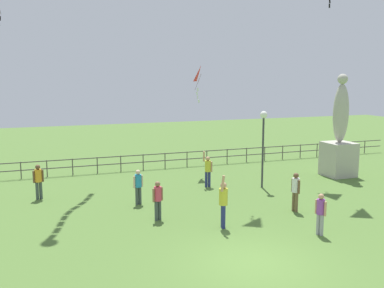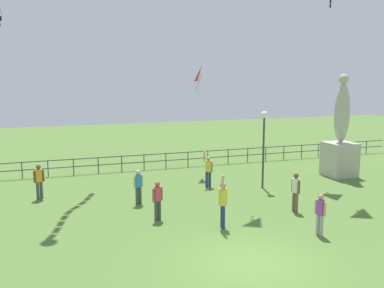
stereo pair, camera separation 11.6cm
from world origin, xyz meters
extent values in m
plane|color=#517533|center=(0.00, 0.00, 0.00)|extent=(80.00, 80.00, 0.00)
cube|color=#B2AD9E|center=(9.99, 8.70, 0.96)|extent=(1.55, 1.55, 1.92)
ellipsoid|color=#B2AD9E|center=(9.99, 8.70, 3.56)|extent=(0.90, 0.76, 3.28)
sphere|color=#B2AD9E|center=(9.99, 8.70, 5.44)|extent=(0.56, 0.56, 0.56)
cylinder|color=#38383D|center=(4.65, 7.83, 1.78)|extent=(0.10, 0.10, 3.56)
sphere|color=white|center=(4.65, 7.83, 3.71)|extent=(0.36, 0.36, 0.36)
cylinder|color=navy|center=(0.37, 3.04, 0.44)|extent=(0.15, 0.15, 0.88)
cylinder|color=navy|center=(0.42, 3.20, 0.44)|extent=(0.15, 0.15, 0.88)
cylinder|color=gold|center=(0.40, 3.12, 1.19)|extent=(0.32, 0.32, 0.62)
sphere|color=tan|center=(0.40, 3.12, 1.62)|extent=(0.24, 0.24, 0.24)
cylinder|color=tan|center=(0.29, 2.93, 1.74)|extent=(0.18, 0.14, 0.60)
cylinder|color=tan|center=(0.46, 3.32, 1.15)|extent=(0.10, 0.10, 0.59)
cylinder|color=navy|center=(2.02, 8.88, 0.40)|extent=(0.14, 0.14, 0.80)
cylinder|color=navy|center=(2.18, 8.86, 0.40)|extent=(0.14, 0.14, 0.80)
cylinder|color=gold|center=(2.10, 8.87, 1.08)|extent=(0.29, 0.29, 0.57)
sphere|color=tan|center=(2.10, 8.87, 1.47)|extent=(0.21, 0.21, 0.21)
cylinder|color=tan|center=(1.92, 8.95, 1.58)|extent=(0.11, 0.17, 0.54)
cylinder|color=tan|center=(2.29, 8.84, 1.05)|extent=(0.09, 0.09, 0.54)
cylinder|color=#99999E|center=(3.30, 1.33, 0.38)|extent=(0.13, 0.13, 0.77)
cylinder|color=#99999E|center=(3.35, 1.19, 0.38)|extent=(0.13, 0.13, 0.77)
cylinder|color=purple|center=(3.32, 1.26, 1.04)|extent=(0.28, 0.28, 0.54)
sphere|color=tan|center=(3.32, 1.26, 1.41)|extent=(0.21, 0.21, 0.21)
cylinder|color=tan|center=(3.26, 1.43, 1.00)|extent=(0.08, 0.08, 0.51)
cylinder|color=tan|center=(3.38, 1.08, 1.00)|extent=(0.08, 0.08, 0.51)
cylinder|color=#3F4C47|center=(-1.59, 4.77, 0.40)|extent=(0.14, 0.14, 0.79)
cylinder|color=#3F4C47|center=(-1.74, 4.72, 0.40)|extent=(0.14, 0.14, 0.79)
cylinder|color=#D83F59|center=(-1.66, 4.75, 1.07)|extent=(0.29, 0.29, 0.56)
sphere|color=#8C6647|center=(-1.66, 4.75, 1.46)|extent=(0.21, 0.21, 0.21)
cylinder|color=#8C6647|center=(-1.48, 4.81, 1.04)|extent=(0.09, 0.09, 0.53)
cylinder|color=#8C6647|center=(-1.85, 4.68, 1.04)|extent=(0.09, 0.09, 0.53)
cylinder|color=#3F4C47|center=(-1.98, 7.07, 0.39)|extent=(0.13, 0.13, 0.79)
cylinder|color=#3F4C47|center=(-1.83, 7.11, 0.39)|extent=(0.13, 0.13, 0.79)
cylinder|color=#268CBF|center=(-1.91, 7.09, 1.07)|extent=(0.29, 0.29, 0.56)
sphere|color=beige|center=(-1.91, 7.09, 1.45)|extent=(0.21, 0.21, 0.21)
cylinder|color=beige|center=(-2.09, 7.04, 1.03)|extent=(0.09, 0.09, 0.53)
cylinder|color=beige|center=(-1.72, 7.14, 1.03)|extent=(0.09, 0.09, 0.53)
cylinder|color=brown|center=(4.00, 3.96, 0.42)|extent=(0.14, 0.14, 0.83)
cylinder|color=brown|center=(4.02, 3.80, 0.42)|extent=(0.14, 0.14, 0.83)
cylinder|color=white|center=(4.01, 3.88, 1.13)|extent=(0.31, 0.31, 0.59)
sphere|color=brown|center=(4.01, 3.88, 1.54)|extent=(0.22, 0.22, 0.22)
cylinder|color=brown|center=(3.99, 4.08, 1.09)|extent=(0.09, 0.09, 0.56)
cylinder|color=brown|center=(4.03, 3.68, 1.09)|extent=(0.09, 0.09, 0.56)
cylinder|color=#3F4C47|center=(-5.93, 9.45, 0.41)|extent=(0.14, 0.14, 0.82)
cylinder|color=#3F4C47|center=(-6.09, 9.41, 0.41)|extent=(0.14, 0.14, 0.82)
cylinder|color=orange|center=(-6.01, 9.43, 1.11)|extent=(0.30, 0.30, 0.58)
sphere|color=brown|center=(-6.01, 9.43, 1.51)|extent=(0.22, 0.22, 0.22)
cylinder|color=brown|center=(-5.82, 9.47, 1.08)|extent=(0.09, 0.09, 0.55)
cylinder|color=brown|center=(-6.21, 9.38, 1.08)|extent=(0.09, 0.09, 0.55)
cube|color=black|center=(-7.21, 9.92, 8.06)|extent=(0.09, 0.03, 0.20)
pyramid|color=red|center=(3.02, 12.22, 5.73)|extent=(0.73, 0.88, 0.92)
cylinder|color=#4C381E|center=(2.86, 12.31, 5.27)|extent=(0.33, 0.21, 0.92)
cube|color=white|center=(2.84, 12.30, 4.83)|extent=(0.10, 0.04, 0.20)
cube|color=white|center=(2.78, 12.27, 4.61)|extent=(0.11, 0.03, 0.21)
cube|color=white|center=(2.82, 12.29, 4.39)|extent=(0.12, 0.04, 0.21)
cube|color=white|center=(2.93, 12.35, 4.17)|extent=(0.11, 0.03, 0.21)
cube|color=black|center=(7.53, 6.88, 9.14)|extent=(0.10, 0.02, 0.20)
cube|color=black|center=(7.52, 6.88, 8.92)|extent=(0.11, 0.04, 0.21)
cylinder|color=#4C4742|center=(-6.91, 14.00, 0.47)|extent=(0.06, 0.06, 0.95)
cylinder|color=#4C4742|center=(-5.55, 14.00, 0.47)|extent=(0.06, 0.06, 0.95)
cylinder|color=#4C4742|center=(-4.16, 14.00, 0.47)|extent=(0.06, 0.06, 0.95)
cylinder|color=#4C4742|center=(-2.77, 14.00, 0.47)|extent=(0.06, 0.06, 0.95)
cylinder|color=#4C4742|center=(-1.39, 14.00, 0.47)|extent=(0.06, 0.06, 0.95)
cylinder|color=#4C4742|center=(-0.04, 14.00, 0.47)|extent=(0.06, 0.06, 0.95)
cylinder|color=#4C4742|center=(1.34, 14.00, 0.47)|extent=(0.06, 0.06, 0.95)
cylinder|color=#4C4742|center=(2.77, 14.00, 0.47)|extent=(0.06, 0.06, 0.95)
cylinder|color=#4C4742|center=(4.10, 14.00, 0.47)|extent=(0.06, 0.06, 0.95)
cylinder|color=#4C4742|center=(5.52, 14.00, 0.47)|extent=(0.06, 0.06, 0.95)
cylinder|color=#4C4742|center=(6.92, 14.00, 0.47)|extent=(0.06, 0.06, 0.95)
cylinder|color=#4C4742|center=(8.26, 14.00, 0.47)|extent=(0.06, 0.06, 0.95)
cylinder|color=#4C4742|center=(9.64, 14.00, 0.47)|extent=(0.06, 0.06, 0.95)
cylinder|color=#4C4742|center=(11.05, 14.00, 0.47)|extent=(0.06, 0.06, 0.95)
cylinder|color=#4C4742|center=(12.42, 14.00, 0.47)|extent=(0.06, 0.06, 0.95)
cylinder|color=#4C4742|center=(13.79, 14.00, 0.47)|extent=(0.06, 0.06, 0.95)
cylinder|color=#4C4742|center=(15.21, 14.00, 0.47)|extent=(0.06, 0.06, 0.95)
cylinder|color=#4C4742|center=(16.57, 14.00, 0.47)|extent=(0.06, 0.06, 0.95)
cube|color=#4C4742|center=(0.00, 14.00, 0.91)|extent=(36.00, 0.05, 0.05)
cube|color=#4C4742|center=(0.00, 14.00, 0.47)|extent=(36.00, 0.05, 0.05)
camera|label=1|loc=(-5.92, -10.96, 5.57)|focal=40.28mm
camera|label=2|loc=(-5.81, -10.99, 5.57)|focal=40.28mm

